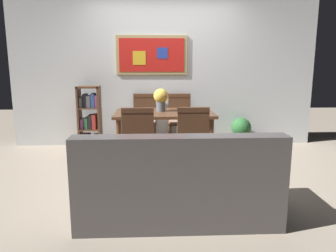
{
  "coord_description": "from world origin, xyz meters",
  "views": [
    {
      "loc": [
        -0.2,
        -4.17,
        1.43
      ],
      "look_at": [
        -0.02,
        -0.18,
        0.65
      ],
      "focal_mm": 34.78,
      "sensor_mm": 36.0,
      "label": 1
    }
  ],
  "objects_px": {
    "dining_chair_far_right": "(180,116)",
    "leather_couch": "(177,185)",
    "dining_chair_far_left": "(145,116)",
    "flower_vase": "(161,98)",
    "dining_table": "(164,118)",
    "dining_chair_near_left": "(138,137)",
    "potted_ivy": "(241,132)",
    "dining_chair_near_right": "(192,136)",
    "bookshelf": "(90,120)"
  },
  "relations": [
    {
      "from": "dining_chair_far_right",
      "to": "bookshelf",
      "type": "xyz_separation_m",
      "value": [
        -1.49,
        -0.1,
        -0.04
      ]
    },
    {
      "from": "leather_couch",
      "to": "flower_vase",
      "type": "height_order",
      "value": "flower_vase"
    },
    {
      "from": "potted_ivy",
      "to": "flower_vase",
      "type": "relative_size",
      "value": 1.49
    },
    {
      "from": "dining_chair_near_right",
      "to": "dining_chair_near_left",
      "type": "height_order",
      "value": "same"
    },
    {
      "from": "bookshelf",
      "to": "flower_vase",
      "type": "xyz_separation_m",
      "value": [
        1.16,
        -0.59,
        0.43
      ]
    },
    {
      "from": "leather_couch",
      "to": "flower_vase",
      "type": "relative_size",
      "value": 5.39
    },
    {
      "from": "dining_chair_near_left",
      "to": "leather_couch",
      "type": "distance_m",
      "value": 1.14
    },
    {
      "from": "dining_chair_far_right",
      "to": "potted_ivy",
      "type": "distance_m",
      "value": 1.11
    },
    {
      "from": "dining_chair_near_left",
      "to": "dining_table",
      "type": "bearing_deg",
      "value": 66.42
    },
    {
      "from": "dining_chair_far_right",
      "to": "leather_couch",
      "type": "height_order",
      "value": "dining_chair_far_right"
    },
    {
      "from": "dining_chair_far_left",
      "to": "dining_chair_far_right",
      "type": "xyz_separation_m",
      "value": [
        0.6,
        -0.02,
        0.0
      ]
    },
    {
      "from": "dining_chair_near_left",
      "to": "bookshelf",
      "type": "distance_m",
      "value": 1.68
    },
    {
      "from": "dining_table",
      "to": "leather_couch",
      "type": "distance_m",
      "value": 1.86
    },
    {
      "from": "dining_chair_far_right",
      "to": "bookshelf",
      "type": "height_order",
      "value": "bookshelf"
    },
    {
      "from": "dining_chair_near_right",
      "to": "potted_ivy",
      "type": "relative_size",
      "value": 1.84
    },
    {
      "from": "leather_couch",
      "to": "potted_ivy",
      "type": "relative_size",
      "value": 3.63
    },
    {
      "from": "dining_chair_near_left",
      "to": "leather_couch",
      "type": "relative_size",
      "value": 0.51
    },
    {
      "from": "dining_chair_near_right",
      "to": "flower_vase",
      "type": "xyz_separation_m",
      "value": [
        -0.36,
        0.84,
        0.39
      ]
    },
    {
      "from": "bookshelf",
      "to": "dining_chair_far_right",
      "type": "bearing_deg",
      "value": 3.94
    },
    {
      "from": "dining_chair_near_left",
      "to": "dining_chair_far_right",
      "type": "bearing_deg",
      "value": 67.7
    },
    {
      "from": "dining_chair_near_left",
      "to": "potted_ivy",
      "type": "relative_size",
      "value": 1.84
    },
    {
      "from": "dining_chair_far_left",
      "to": "flower_vase",
      "type": "relative_size",
      "value": 2.73
    },
    {
      "from": "potted_ivy",
      "to": "dining_chair_far_right",
      "type": "bearing_deg",
      "value": -179.25
    },
    {
      "from": "dining_chair_near_left",
      "to": "bookshelf",
      "type": "xyz_separation_m",
      "value": [
        -0.86,
        1.44,
        -0.04
      ]
    },
    {
      "from": "dining_chair_far_left",
      "to": "dining_chair_near_right",
      "type": "bearing_deg",
      "value": -67.96
    },
    {
      "from": "bookshelf",
      "to": "dining_table",
      "type": "bearing_deg",
      "value": -28.45
    },
    {
      "from": "dining_table",
      "to": "dining_chair_far_right",
      "type": "bearing_deg",
      "value": 69.07
    },
    {
      "from": "leather_couch",
      "to": "bookshelf",
      "type": "bearing_deg",
      "value": 116.94
    },
    {
      "from": "dining_chair_far_left",
      "to": "flower_vase",
      "type": "distance_m",
      "value": 0.85
    },
    {
      "from": "dining_chair_near_left",
      "to": "leather_couch",
      "type": "xyz_separation_m",
      "value": [
        0.4,
        -1.04,
        -0.22
      ]
    },
    {
      "from": "potted_ivy",
      "to": "dining_chair_near_left",
      "type": "bearing_deg",
      "value": -137.54
    },
    {
      "from": "bookshelf",
      "to": "potted_ivy",
      "type": "bearing_deg",
      "value": 2.61
    },
    {
      "from": "dining_chair_far_left",
      "to": "flower_vase",
      "type": "bearing_deg",
      "value": -69.65
    },
    {
      "from": "dining_chair_near_right",
      "to": "bookshelf",
      "type": "bearing_deg",
      "value": 136.94
    },
    {
      "from": "dining_chair_far_left",
      "to": "dining_chair_far_right",
      "type": "distance_m",
      "value": 0.6
    },
    {
      "from": "dining_table",
      "to": "potted_ivy",
      "type": "height_order",
      "value": "dining_table"
    },
    {
      "from": "dining_chair_near_right",
      "to": "dining_chair_far_right",
      "type": "xyz_separation_m",
      "value": [
        -0.03,
        1.53,
        0.0
      ]
    },
    {
      "from": "dining_table",
      "to": "leather_couch",
      "type": "xyz_separation_m",
      "value": [
        0.06,
        -1.83,
        -0.32
      ]
    },
    {
      "from": "dining_chair_near_right",
      "to": "leather_couch",
      "type": "bearing_deg",
      "value": -103.76
    },
    {
      "from": "dining_chair_far_left",
      "to": "dining_chair_near_right",
      "type": "xyz_separation_m",
      "value": [
        0.62,
        -1.54,
        0.0
      ]
    },
    {
      "from": "dining_chair_near_right",
      "to": "dining_chair_far_right",
      "type": "distance_m",
      "value": 1.53
    },
    {
      "from": "dining_table",
      "to": "dining_chair_near_left",
      "type": "bearing_deg",
      "value": -113.58
    },
    {
      "from": "dining_chair_far_left",
      "to": "dining_chair_near_right",
      "type": "distance_m",
      "value": 1.66
    },
    {
      "from": "dining_chair_far_left",
      "to": "potted_ivy",
      "type": "bearing_deg",
      "value": -0.1
    },
    {
      "from": "dining_chair_near_right",
      "to": "dining_chair_far_right",
      "type": "relative_size",
      "value": 1.0
    },
    {
      "from": "dining_chair_far_left",
      "to": "dining_chair_near_left",
      "type": "height_order",
      "value": "same"
    },
    {
      "from": "dining_table",
      "to": "flower_vase",
      "type": "bearing_deg",
      "value": 123.68
    },
    {
      "from": "dining_table",
      "to": "dining_chair_near_right",
      "type": "xyz_separation_m",
      "value": [
        0.32,
        -0.77,
        -0.09
      ]
    },
    {
      "from": "dining_chair_far_right",
      "to": "bookshelf",
      "type": "relative_size",
      "value": 0.86
    },
    {
      "from": "bookshelf",
      "to": "potted_ivy",
      "type": "height_order",
      "value": "bookshelf"
    }
  ]
}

